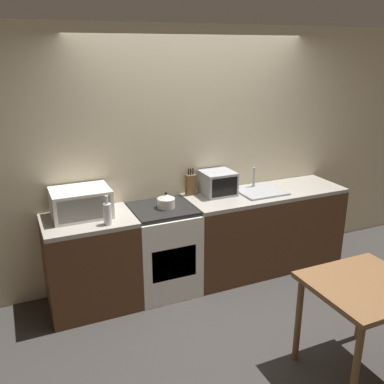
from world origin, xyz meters
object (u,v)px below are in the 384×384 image
(stove_range, at_px, (163,249))
(kettle, at_px, (166,201))
(bottle, at_px, (107,213))
(dining_table, at_px, (364,297))
(microwave, at_px, (81,203))
(toaster_oven, at_px, (218,183))

(stove_range, relative_size, kettle, 5.21)
(bottle, relative_size, dining_table, 0.34)
(microwave, xyz_separation_m, bottle, (0.17, -0.29, -0.03))
(kettle, bearing_deg, dining_table, -62.55)
(toaster_oven, xyz_separation_m, dining_table, (0.25, -1.86, -0.37))
(stove_range, distance_m, microwave, 0.96)
(kettle, bearing_deg, bottle, -163.75)
(kettle, relative_size, bottle, 0.65)
(stove_range, bearing_deg, kettle, -35.26)
(toaster_oven, bearing_deg, kettle, -166.53)
(bottle, height_order, dining_table, bottle)
(stove_range, xyz_separation_m, microwave, (-0.76, 0.09, 0.58))
(microwave, height_order, dining_table, microwave)
(kettle, distance_m, dining_table, 1.95)
(stove_range, relative_size, bottle, 3.38)
(kettle, distance_m, microwave, 0.80)
(toaster_oven, bearing_deg, microwave, -178.45)
(stove_range, distance_m, toaster_oven, 0.90)
(toaster_oven, relative_size, dining_table, 0.43)
(bottle, xyz_separation_m, toaster_oven, (1.26, 0.33, 0.02))
(kettle, bearing_deg, toaster_oven, 13.47)
(stove_range, bearing_deg, bottle, -160.79)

